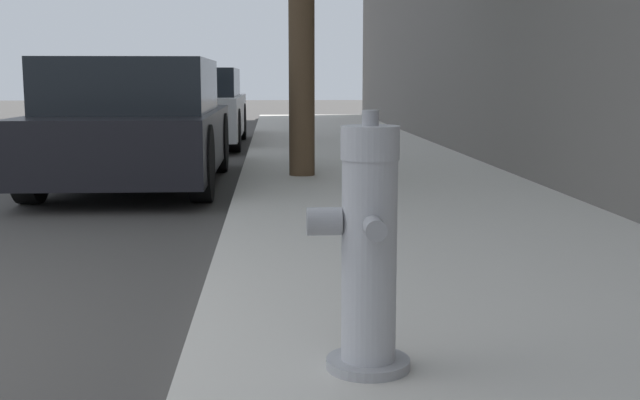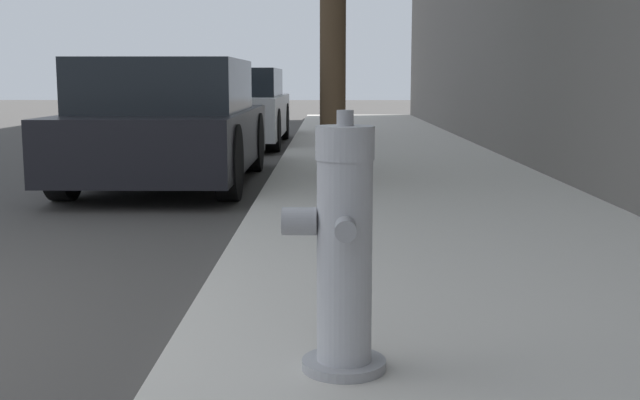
# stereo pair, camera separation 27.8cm
# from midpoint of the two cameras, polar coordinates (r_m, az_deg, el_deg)

# --- Properties ---
(sidewalk_slab) EXTENTS (2.93, 40.00, 0.11)m
(sidewalk_slab) POSITION_cam_midpoint_polar(r_m,az_deg,el_deg) (3.27, 18.42, -10.89)
(sidewalk_slab) COLOR beige
(sidewalk_slab) RESTS_ON ground_plane
(fire_hydrant) EXTENTS (0.36, 0.39, 0.91)m
(fire_hydrant) POSITION_cam_midpoint_polar(r_m,az_deg,el_deg) (2.77, 4.54, -3.75)
(fire_hydrant) COLOR #97979C
(fire_hydrant) RESTS_ON sidewalk_slab
(parked_car_near) EXTENTS (1.74, 3.91, 1.32)m
(parked_car_near) POSITION_cam_midpoint_polar(r_m,az_deg,el_deg) (8.67, -9.74, 5.36)
(parked_car_near) COLOR black
(parked_car_near) RESTS_ON ground_plane
(parked_car_mid) EXTENTS (1.75, 4.18, 1.29)m
(parked_car_mid) POSITION_cam_midpoint_polar(r_m,az_deg,el_deg) (13.78, -5.62, 6.56)
(parked_car_mid) COLOR silver
(parked_car_mid) RESTS_ON ground_plane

